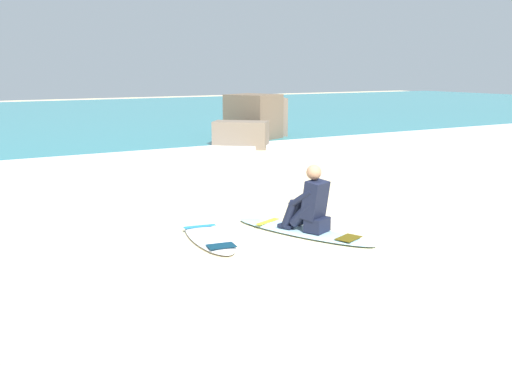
% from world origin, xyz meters
% --- Properties ---
extents(ground_plane, '(80.00, 80.00, 0.00)m').
position_xyz_m(ground_plane, '(0.00, 0.00, 0.00)').
color(ground_plane, beige).
extents(sea, '(80.00, 28.00, 0.10)m').
position_xyz_m(sea, '(0.00, 22.45, 0.05)').
color(sea, teal).
rests_on(sea, ground).
extents(breaking_foam, '(80.00, 0.90, 0.11)m').
position_xyz_m(breaking_foam, '(0.00, 8.75, 0.06)').
color(breaking_foam, white).
rests_on(breaking_foam, ground).
extents(surfboard_main, '(1.32, 2.36, 0.08)m').
position_xyz_m(surfboard_main, '(0.18, 0.40, 0.04)').
color(surfboard_main, '#9ED1E5').
rests_on(surfboard_main, ground).
extents(surfer_seated, '(0.57, 0.77, 0.95)m').
position_xyz_m(surfer_seated, '(0.21, 0.29, 0.44)').
color(surfer_seated, black).
rests_on(surfer_seated, surfboard_main).
extents(surfboard_spare_near, '(0.78, 1.78, 0.08)m').
position_xyz_m(surfboard_spare_near, '(-1.13, 0.80, 0.04)').
color(surfboard_spare_near, silver).
rests_on(surfboard_spare_near, ground).
extents(rock_outcrop_distant, '(3.79, 3.90, 1.51)m').
position_xyz_m(rock_outcrop_distant, '(5.17, 10.40, 0.67)').
color(rock_outcrop_distant, '#756656').
rests_on(rock_outcrop_distant, ground).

